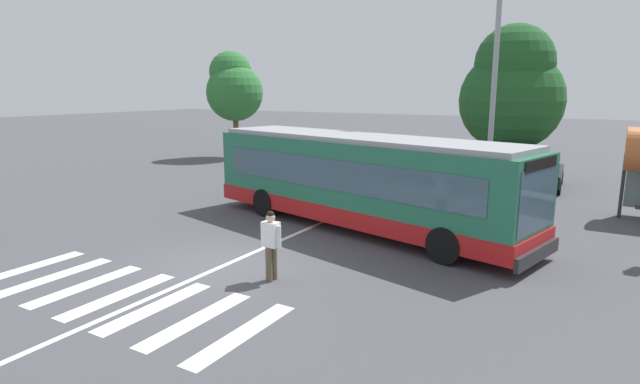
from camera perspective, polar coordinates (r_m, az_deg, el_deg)
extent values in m
plane|color=#47474C|center=(13.58, -11.07, -8.11)|extent=(160.00, 160.00, 0.00)
cylinder|color=black|center=(15.69, 18.27, -3.90)|extent=(1.04, 0.53, 1.00)
cylinder|color=black|center=(13.69, 13.90, -5.87)|extent=(1.04, 0.53, 1.00)
cylinder|color=black|center=(19.92, -1.05, -0.12)|extent=(1.04, 0.53, 1.00)
cylinder|color=black|center=(18.38, -6.26, -1.17)|extent=(1.04, 0.53, 1.00)
cube|color=#236B4C|center=(16.56, 4.46, 1.43)|extent=(11.79, 5.21, 2.55)
cube|color=red|center=(16.76, 4.41, -1.94)|extent=(11.91, 5.26, 0.55)
cube|color=#3D5666|center=(16.51, 4.48, 2.47)|extent=(10.46, 4.93, 0.96)
cube|color=#3D5666|center=(13.64, 23.37, -0.79)|extent=(0.57, 2.19, 1.63)
cube|color=black|center=(13.49, 23.67, 2.91)|extent=(0.52, 1.90, 0.28)
cube|color=#99999E|center=(16.38, 4.54, 6.10)|extent=(11.30, 4.90, 0.16)
cube|color=#28282B|center=(13.94, 23.35, -6.49)|extent=(0.72, 2.51, 0.36)
cylinder|color=brown|center=(12.32, -5.22, -7.91)|extent=(0.16, 0.16, 0.85)
cylinder|color=brown|center=(12.17, -5.79, -8.16)|extent=(0.16, 0.16, 0.85)
cube|color=white|center=(12.03, -5.57, -4.78)|extent=(0.40, 0.27, 0.60)
cylinder|color=white|center=(12.18, -6.47, -4.74)|extent=(0.10, 0.10, 0.55)
cylinder|color=white|center=(11.90, -4.64, -5.09)|extent=(0.10, 0.10, 0.55)
sphere|color=tan|center=(11.92, -5.61, -2.88)|extent=(0.22, 0.22, 0.22)
sphere|color=black|center=(11.90, -5.61, -2.58)|extent=(0.19, 0.19, 0.19)
cylinder|color=black|center=(30.84, 2.07, 3.67)|extent=(0.21, 0.64, 0.64)
cylinder|color=black|center=(30.10, 4.90, 3.45)|extent=(0.21, 0.64, 0.64)
cylinder|color=black|center=(28.42, -0.55, 3.01)|extent=(0.21, 0.64, 0.64)
cylinder|color=black|center=(27.62, 2.45, 2.76)|extent=(0.21, 0.64, 0.64)
cube|color=#38383D|center=(29.18, 2.25, 3.86)|extent=(1.89, 4.53, 0.52)
cube|color=#3D5666|center=(29.04, 2.18, 4.78)|extent=(1.63, 2.18, 0.44)
cube|color=#38383D|center=(29.02, 2.18, 5.14)|extent=(1.56, 2.00, 0.09)
cylinder|color=black|center=(29.14, 6.44, 3.15)|extent=(0.22, 0.64, 0.64)
cylinder|color=black|center=(28.47, 9.48, 2.87)|extent=(0.22, 0.64, 0.64)
cylinder|color=black|center=(26.68, 3.84, 2.43)|extent=(0.22, 0.64, 0.64)
cylinder|color=black|center=(25.94, 7.11, 2.11)|extent=(0.22, 0.64, 0.64)
cube|color=#B7BABF|center=(27.50, 6.77, 3.32)|extent=(1.93, 4.54, 0.52)
cube|color=#3D5666|center=(27.35, 6.71, 4.29)|extent=(1.65, 2.20, 0.44)
cube|color=#B7BABF|center=(27.33, 6.72, 4.68)|extent=(1.58, 2.02, 0.09)
cylinder|color=black|center=(28.54, 11.12, 2.83)|extent=(0.24, 0.65, 0.64)
cylinder|color=black|center=(28.12, 14.39, 2.56)|extent=(0.24, 0.65, 0.64)
cylinder|color=black|center=(25.90, 9.38, 2.03)|extent=(0.24, 0.65, 0.64)
cylinder|color=black|center=(25.44, 12.96, 1.72)|extent=(0.24, 0.65, 0.64)
cube|color=#AD1E1E|center=(26.94, 12.01, 2.98)|extent=(2.08, 4.60, 0.52)
cube|color=#3D5666|center=(26.79, 12.01, 3.97)|extent=(1.72, 2.25, 0.44)
cube|color=#AD1E1E|center=(26.76, 12.02, 4.36)|extent=(1.64, 2.06, 0.09)
cylinder|color=black|center=(27.81, 16.36, 2.36)|extent=(0.22, 0.65, 0.64)
cylinder|color=black|center=(27.50, 19.76, 2.05)|extent=(0.22, 0.65, 0.64)
cylinder|color=black|center=(25.12, 14.94, 1.50)|extent=(0.22, 0.65, 0.64)
cylinder|color=black|center=(24.78, 18.69, 1.15)|extent=(0.22, 0.65, 0.64)
cube|color=white|center=(26.24, 17.50, 2.48)|extent=(1.95, 4.55, 0.52)
cube|color=#3D5666|center=(26.09, 17.52, 3.49)|extent=(1.66, 2.20, 0.44)
cube|color=white|center=(26.06, 17.54, 3.89)|extent=(1.58, 2.02, 0.09)
cylinder|color=black|center=(27.13, 22.01, 1.77)|extent=(0.24, 0.65, 0.64)
cylinder|color=black|center=(27.05, 25.53, 1.45)|extent=(0.24, 0.65, 0.64)
cylinder|color=black|center=(24.39, 21.40, 0.80)|extent=(0.24, 0.65, 0.64)
cylinder|color=black|center=(24.30, 25.32, 0.45)|extent=(0.24, 0.65, 0.64)
cube|color=black|center=(25.65, 23.63, 1.85)|extent=(2.10, 4.61, 0.52)
cube|color=#3D5666|center=(25.49, 23.70, 2.88)|extent=(1.74, 2.26, 0.44)
cube|color=black|center=(25.47, 23.74, 3.29)|extent=(1.65, 2.07, 0.09)
cylinder|color=#28282B|center=(20.82, 30.96, 0.56)|extent=(0.12, 0.12, 2.30)
cylinder|color=#939399|center=(20.72, 19.13, 12.63)|extent=(0.20, 0.20, 10.29)
cylinder|color=brown|center=(34.60, -9.44, 6.34)|extent=(0.36, 0.36, 3.00)
sphere|color=#2D7033|center=(34.47, -9.60, 11.00)|extent=(3.74, 3.74, 3.74)
sphere|color=#2D7033|center=(34.82, -10.06, 13.14)|extent=(2.80, 2.80, 2.80)
cylinder|color=brown|center=(27.23, 20.34, 3.61)|extent=(0.36, 0.36, 2.22)
sphere|color=#1E5123|center=(27.02, 20.77, 9.64)|extent=(5.02, 5.02, 5.02)
sphere|color=#1E5123|center=(26.78, 21.11, 13.37)|extent=(3.76, 3.76, 3.76)
cube|color=silver|center=(15.13, -30.04, -7.42)|extent=(0.45, 2.89, 0.01)
cube|color=silver|center=(14.16, -27.66, -8.42)|extent=(0.45, 2.89, 0.01)
cube|color=silver|center=(13.22, -24.93, -9.55)|extent=(0.45, 2.89, 0.01)
cube|color=silver|center=(12.32, -21.76, -10.81)|extent=(0.45, 2.89, 0.01)
cube|color=silver|center=(11.47, -18.07, -12.23)|extent=(0.45, 2.89, 0.01)
cube|color=silver|center=(10.68, -13.77, -13.81)|extent=(0.45, 2.89, 0.01)
cube|color=silver|center=(9.96, -8.74, -15.53)|extent=(0.45, 2.89, 0.01)
cube|color=silver|center=(15.01, -5.78, -6.04)|extent=(0.16, 24.00, 0.01)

